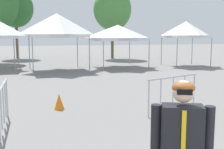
{
  "coord_description": "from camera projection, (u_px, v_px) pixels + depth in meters",
  "views": [
    {
      "loc": [
        -2.6,
        -1.19,
        2.22
      ],
      "look_at": [
        -0.53,
        5.24,
        1.3
      ],
      "focal_mm": 44.65,
      "sensor_mm": 36.0,
      "label": 1
    }
  ],
  "objects": [
    {
      "name": "canopy_tent_left_of_center",
      "position": [
        57.0,
        26.0,
        17.98
      ],
      "size": [
        3.66,
        3.66,
        3.71
      ],
      "color": "#9E9EA3",
      "rests_on": "ground"
    },
    {
      "name": "canopy_tent_far_right",
      "position": [
        118.0,
        33.0,
        20.08
      ],
      "size": [
        3.66,
        3.66,
        3.06
      ],
      "color": "#9E9EA3",
      "rests_on": "ground"
    },
    {
      "name": "canopy_tent_behind_right",
      "position": [
        186.0,
        30.0,
        20.97
      ],
      "size": [
        3.05,
        3.05,
        3.37
      ],
      "color": "#9E9EA3",
      "rests_on": "ground"
    },
    {
      "name": "tree_behind_tents_left",
      "position": [
        16.0,
        8.0,
        27.97
      ],
      "size": [
        3.49,
        3.49,
        6.98
      ],
      "color": "brown",
      "rests_on": "ground"
    },
    {
      "name": "tree_behind_tents_right",
      "position": [
        112.0,
        10.0,
        27.87
      ],
      "size": [
        3.79,
        3.79,
        7.01
      ],
      "color": "brown",
      "rests_on": "ground"
    },
    {
      "name": "crowd_barrier_by_lift",
      "position": [
        173.0,
        87.0,
        8.17
      ],
      "size": [
        2.0,
        0.74,
        1.08
      ],
      "color": "#B7BABF",
      "rests_on": "ground"
    },
    {
      "name": "crowd_barrier_near_person",
      "position": [
        3.0,
        98.0,
        6.74
      ],
      "size": [
        0.12,
        2.1,
        1.08
      ],
      "color": "#B7BABF",
      "rests_on": "ground"
    },
    {
      "name": "traffic_cone_lot_center",
      "position": [
        59.0,
        102.0,
        8.53
      ],
      "size": [
        0.32,
        0.32,
        0.48
      ],
      "primitive_type": "cone",
      "color": "orange",
      "rests_on": "ground"
    }
  ]
}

